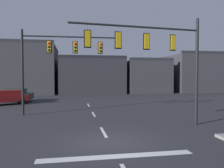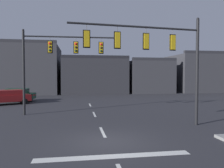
{
  "view_description": "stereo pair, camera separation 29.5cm",
  "coord_description": "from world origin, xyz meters",
  "px_view_note": "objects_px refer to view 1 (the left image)",
  "views": [
    {
      "loc": [
        -1.8,
        -10.99,
        3.32
      ],
      "look_at": [
        0.99,
        4.76,
        2.66
      ],
      "focal_mm": 36.78,
      "sensor_mm": 36.0,
      "label": 1
    },
    {
      "loc": [
        -1.51,
        -11.04,
        3.32
      ],
      "look_at": [
        0.99,
        4.76,
        2.66
      ],
      "focal_mm": 36.78,
      "sensor_mm": 36.0,
      "label": 2
    }
  ],
  "objects_px": {
    "car_lot_nearside": "(14,95)",
    "signal_mast_near_side": "(157,50)",
    "car_lot_middle": "(7,97)",
    "signal_mast_far_side": "(53,56)"
  },
  "relations": [
    {
      "from": "car_lot_nearside",
      "to": "signal_mast_far_side",
      "type": "bearing_deg",
      "value": -61.29
    },
    {
      "from": "signal_mast_far_side",
      "to": "car_lot_nearside",
      "type": "relative_size",
      "value": 1.69
    },
    {
      "from": "signal_mast_near_side",
      "to": "car_lot_middle",
      "type": "distance_m",
      "value": 18.52
    },
    {
      "from": "signal_mast_near_side",
      "to": "car_lot_middle",
      "type": "xyz_separation_m",
      "value": [
        -12.27,
        13.29,
        -3.98
      ]
    },
    {
      "from": "car_lot_nearside",
      "to": "car_lot_middle",
      "type": "bearing_deg",
      "value": -91.48
    },
    {
      "from": "signal_mast_far_side",
      "to": "car_lot_middle",
      "type": "relative_size",
      "value": 1.63
    },
    {
      "from": "car_lot_nearside",
      "to": "signal_mast_near_side",
      "type": "bearing_deg",
      "value": -52.62
    },
    {
      "from": "signal_mast_far_side",
      "to": "car_lot_nearside",
      "type": "height_order",
      "value": "signal_mast_far_side"
    },
    {
      "from": "car_lot_middle",
      "to": "signal_mast_near_side",
      "type": "bearing_deg",
      "value": -47.3
    },
    {
      "from": "signal_mast_far_side",
      "to": "car_lot_nearside",
      "type": "xyz_separation_m",
      "value": [
        -5.49,
        10.03,
        -4.04
      ]
    }
  ]
}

